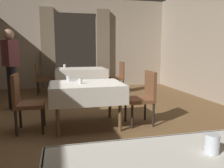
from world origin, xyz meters
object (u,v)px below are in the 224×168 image
glass_far_a (64,66)px  person_waiter_by_doorway (11,63)px  dining_table_far (81,71)px  chair_mid_left (24,100)px  plate_far_b (96,68)px  chair_mid_right (144,95)px  glass_mid_b (68,78)px  glass_near_d (212,144)px  dining_table_mid (87,89)px  chair_far_right (118,76)px  glass_mid_a (80,81)px  chair_far_left (42,77)px

glass_far_a → person_waiter_by_doorway: size_ratio=0.06×
dining_table_far → chair_mid_left: chair_mid_left is taller
plate_far_b → dining_table_far: bearing=179.0°
chair_mid_right → glass_mid_b: size_ratio=9.41×
glass_far_a → glass_mid_b: bearing=-90.2°
glass_near_d → glass_mid_b: glass_near_d is taller
chair_mid_left → glass_near_d: size_ratio=8.71×
chair_mid_left → chair_mid_right: 1.98m
glass_near_d → dining_table_mid: bearing=97.4°
chair_far_right → glass_mid_a: chair_far_right is taller
dining_table_mid → glass_near_d: size_ratio=11.30×
dining_table_far → glass_mid_b: size_ratio=14.79×
plate_far_b → person_waiter_by_doorway: (-2.06, -1.45, 0.27)m
dining_table_far → chair_far_right: bearing=-4.7°
dining_table_far → glass_near_d: glass_near_d is taller
glass_near_d → person_waiter_by_doorway: bearing=113.4°
chair_far_right → glass_near_d: chair_far_right is taller
glass_mid_b → dining_table_mid: bearing=-43.7°
glass_near_d → glass_mid_b: 3.03m
chair_mid_left → glass_far_a: 3.29m
glass_mid_a → glass_mid_b: (-0.18, 0.32, 0.00)m
glass_far_a → chair_far_right: bearing=-13.6°
glass_near_d → dining_table_far: bearing=91.7°
chair_far_right → glass_mid_b: 3.00m
chair_mid_right → plate_far_b: (-0.36, 2.98, 0.24)m
glass_mid_a → glass_far_a: size_ratio=0.84×
chair_mid_right → glass_mid_b: chair_mid_right is taller
chair_far_left → plate_far_b: 1.59m
glass_mid_b → chair_far_left: bearing=103.4°
chair_mid_left → glass_far_a: chair_mid_left is taller
glass_mid_a → chair_mid_right: bearing=-2.3°
dining_table_mid → glass_mid_b: 0.42m
chair_mid_left → plate_far_b: (1.62, 2.90, 0.24)m
glass_far_a → plate_far_b: glass_far_a is taller
chair_mid_left → glass_near_d: chair_mid_left is taller
dining_table_mid → glass_mid_b: (-0.29, 0.27, 0.15)m
dining_table_mid → dining_table_far: size_ratio=0.83×
dining_table_mid → chair_far_right: bearing=65.2°
plate_far_b → glass_mid_b: bearing=-109.3°
chair_far_left → plate_far_b: (1.56, -0.11, 0.24)m
plate_far_b → chair_mid_right: bearing=-83.2°
chair_mid_left → glass_far_a: bearing=77.4°
dining_table_mid → glass_far_a: bearing=94.9°
dining_table_mid → dining_table_far: bearing=86.4°
glass_mid_a → person_waiter_by_doorway: (-1.33, 1.48, 0.23)m
chair_mid_right → plate_far_b: bearing=96.8°
glass_mid_b → person_waiter_by_doorway: bearing=134.7°
dining_table_mid → plate_far_b: 2.96m
glass_near_d → glass_mid_a: glass_near_d is taller
glass_mid_a → glass_mid_b: size_ratio=0.93×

